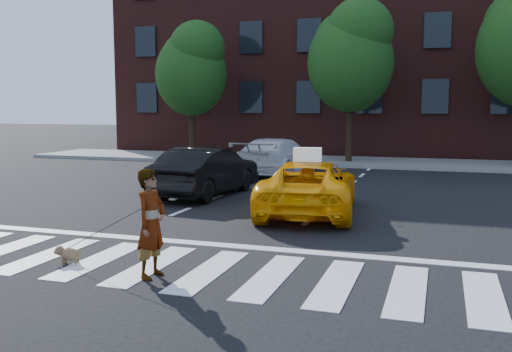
# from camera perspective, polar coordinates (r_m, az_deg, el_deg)

# --- Properties ---
(ground) EXTENTS (120.00, 120.00, 0.00)m
(ground) POSITION_cam_1_polar(r_m,az_deg,el_deg) (9.45, -10.39, -8.80)
(ground) COLOR black
(ground) RESTS_ON ground
(crosswalk) EXTENTS (13.00, 2.40, 0.01)m
(crosswalk) POSITION_cam_1_polar(r_m,az_deg,el_deg) (9.45, -10.39, -8.77)
(crosswalk) COLOR silver
(crosswalk) RESTS_ON ground
(stop_line) EXTENTS (12.00, 0.30, 0.01)m
(stop_line) POSITION_cam_1_polar(r_m,az_deg,el_deg) (10.83, -6.33, -6.65)
(stop_line) COLOR silver
(stop_line) RESTS_ON ground
(sidewalk_far) EXTENTS (30.00, 4.00, 0.15)m
(sidewalk_far) POSITION_cam_1_polar(r_m,az_deg,el_deg) (25.97, 8.31, 1.46)
(sidewalk_far) COLOR slate
(sidewalk_far) RESTS_ON ground
(building) EXTENTS (26.00, 10.00, 12.00)m
(building) POSITION_cam_1_polar(r_m,az_deg,el_deg) (33.44, 10.75, 12.81)
(building) COLOR #481D1A
(building) RESTS_ON ground
(tree_left) EXTENTS (3.39, 3.38, 6.50)m
(tree_left) POSITION_cam_1_polar(r_m,az_deg,el_deg) (27.49, -6.44, 10.90)
(tree_left) COLOR black
(tree_left) RESTS_ON ground
(tree_mid) EXTENTS (3.69, 3.69, 7.10)m
(tree_mid) POSITION_cam_1_polar(r_m,az_deg,el_deg) (25.37, 9.52, 12.11)
(tree_mid) COLOR black
(tree_mid) RESTS_ON ground
(taxi) EXTENTS (2.68, 4.81, 1.27)m
(taxi) POSITION_cam_1_polar(r_m,az_deg,el_deg) (13.67, 5.33, -1.10)
(taxi) COLOR #F8A105
(taxi) RESTS_ON ground
(black_sedan) EXTENTS (1.81, 4.33, 1.39)m
(black_sedan) POSITION_cam_1_polar(r_m,az_deg,el_deg) (16.38, -4.94, 0.47)
(black_sedan) COLOR black
(black_sedan) RESTS_ON ground
(white_suv) EXTENTS (2.40, 4.93, 1.38)m
(white_suv) POSITION_cam_1_polar(r_m,az_deg,el_deg) (21.10, 2.13, 1.94)
(white_suv) COLOR silver
(white_suv) RESTS_ON ground
(woman) EXTENTS (0.45, 0.63, 1.64)m
(woman) POSITION_cam_1_polar(r_m,az_deg,el_deg) (8.65, -10.44, -4.70)
(woman) COLOR #999999
(woman) RESTS_ON ground
(dog) EXTENTS (0.51, 0.26, 0.29)m
(dog) POSITION_cam_1_polar(r_m,az_deg,el_deg) (9.84, -18.30, -7.39)
(dog) COLOR olive
(dog) RESTS_ON ground
(taxi_sign) EXTENTS (0.68, 0.36, 0.32)m
(taxi_sign) POSITION_cam_1_polar(r_m,az_deg,el_deg) (13.38, 5.18, 2.16)
(taxi_sign) COLOR white
(taxi_sign) RESTS_ON taxi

